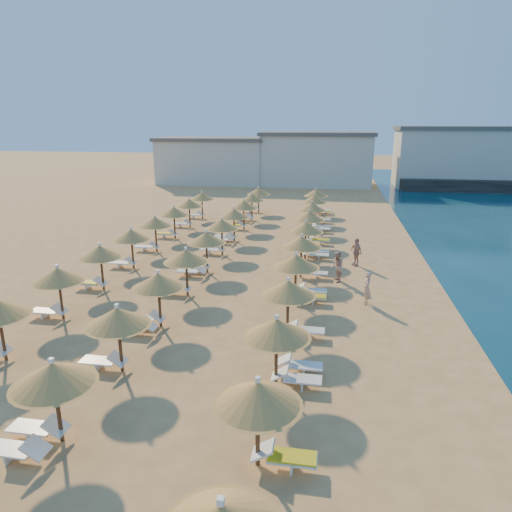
% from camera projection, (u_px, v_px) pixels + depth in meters
% --- Properties ---
extents(ground, '(220.00, 220.00, 0.00)m').
position_uv_depth(ground, '(247.00, 304.00, 22.40)').
color(ground, tan).
rests_on(ground, ground).
extents(hotel_blocks, '(48.99, 9.72, 8.10)m').
position_uv_depth(hotel_blocks, '(334.00, 159.00, 63.98)').
color(hotel_blocks, beige).
rests_on(hotel_blocks, ground).
extents(parasol_row_east, '(2.32, 40.36, 2.58)m').
position_uv_depth(parasol_row_east, '(302.00, 243.00, 25.73)').
color(parasol_row_east, brown).
rests_on(parasol_row_east, ground).
extents(parasol_row_west, '(2.32, 40.36, 2.58)m').
position_uv_depth(parasol_row_west, '(206.00, 239.00, 26.61)').
color(parasol_row_west, brown).
rests_on(parasol_row_west, ground).
extents(parasol_row_inland, '(2.32, 28.95, 2.58)m').
position_uv_depth(parasol_row_inland, '(144.00, 228.00, 29.16)').
color(parasol_row_inland, brown).
rests_on(parasol_row_inland, ground).
extents(loungers, '(13.31, 39.54, 0.66)m').
position_uv_depth(loungers, '(229.00, 266.00, 27.16)').
color(loungers, white).
rests_on(loungers, ground).
extents(beachgoer_c, '(0.92, 1.08, 1.74)m').
position_uv_depth(beachgoer_c, '(356.00, 252.00, 28.27)').
color(beachgoer_c, tan).
rests_on(beachgoer_c, ground).
extents(beachgoer_b, '(0.82, 0.96, 1.73)m').
position_uv_depth(beachgoer_b, '(337.00, 267.00, 25.33)').
color(beachgoer_b, tan).
rests_on(beachgoer_b, ground).
extents(beachgoer_a, '(0.40, 0.60, 1.63)m').
position_uv_depth(beachgoer_a, '(367.00, 288.00, 22.20)').
color(beachgoer_a, tan).
rests_on(beachgoer_a, ground).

